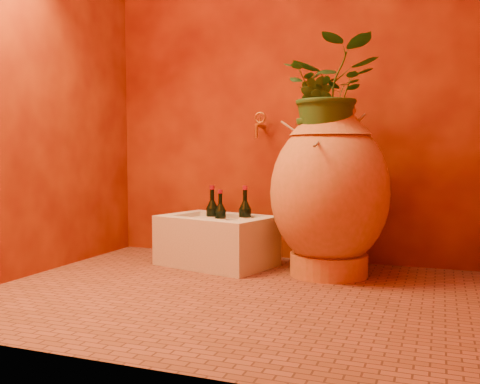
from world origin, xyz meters
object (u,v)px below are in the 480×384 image
at_px(wine_bottle_b, 245,220).
at_px(wine_bottle_a, 220,221).
at_px(amphora, 330,192).
at_px(wine_bottle_c, 212,219).
at_px(stone_basin, 217,242).
at_px(wall_tap, 259,124).

bearing_deg(wine_bottle_b, wine_bottle_a, -169.29).
height_order(amphora, wine_bottle_c, amphora).
bearing_deg(wine_bottle_c, wine_bottle_b, 5.58).
distance_m(wine_bottle_b, wine_bottle_c, 0.22).
distance_m(stone_basin, wall_tap, 0.83).
height_order(stone_basin, wine_bottle_c, wine_bottle_c).
bearing_deg(wine_bottle_a, wine_bottle_b, 10.71).
bearing_deg(stone_basin, wine_bottle_a, 44.77).
relative_size(wine_bottle_a, wall_tap, 1.70).
xyz_separation_m(wine_bottle_a, wall_tap, (0.17, 0.28, 0.62)).
bearing_deg(wine_bottle_c, wall_tap, 49.87).
bearing_deg(wine_bottle_b, amphora, -7.88).
bearing_deg(amphora, wall_tap, 149.04).
xyz_separation_m(wine_bottle_c, wall_tap, (0.23, 0.27, 0.62)).
relative_size(stone_basin, wine_bottle_a, 2.54).
xyz_separation_m(wine_bottle_b, wine_bottle_c, (-0.22, -0.02, -0.00)).
height_order(amphora, wine_bottle_b, amphora).
distance_m(amphora, stone_basin, 0.80).
bearing_deg(wall_tap, amphora, -30.96).
bearing_deg(wine_bottle_c, stone_basin, -31.99).
relative_size(wine_bottle_a, wine_bottle_b, 0.92).
height_order(wine_bottle_a, wine_bottle_b, wine_bottle_b).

